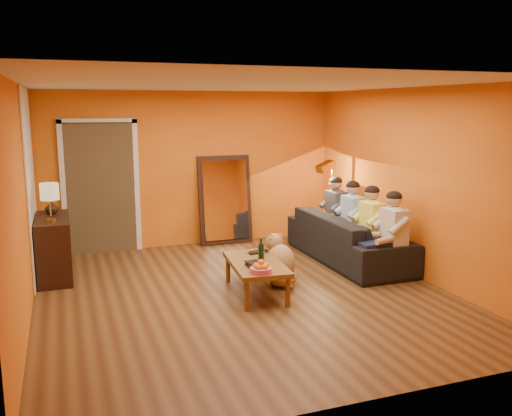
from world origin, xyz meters
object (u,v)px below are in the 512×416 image
object	(u,v)px
person_far_right	(336,214)
tumbler	(262,255)
dog	(281,259)
person_far_left	(394,236)
coffee_table	(256,278)
laptop	(260,253)
sofa	(348,238)
person_mid_right	(353,220)
mirror_frame	(225,200)
sideboard	(54,247)
table_lamp	(50,203)
person_mid_left	(372,227)
vase	(51,207)
wine_bottle	(261,250)
floor_lamp	(331,206)

from	to	relation	value
person_far_right	tumbler	xyz separation A→B (m)	(-1.85, -1.47, -0.15)
dog	person_far_left	bearing A→B (deg)	-18.08
coffee_table	laptop	world-z (taller)	laptop
person_far_left	sofa	bearing A→B (deg)	97.41
coffee_table	person_mid_right	xyz separation A→B (m)	(1.97, 1.04, 0.40)
mirror_frame	dog	distance (m)	2.48
sideboard	person_mid_right	size ratio (longest dim) A/B	0.97
table_lamp	person_mid_left	size ratio (longest dim) A/B	0.42
vase	person_far_left	bearing A→B (deg)	-23.43
mirror_frame	person_mid_left	distance (m)	2.69
vase	table_lamp	bearing A→B (deg)	-90.00
person_far_right	wine_bottle	bearing A→B (deg)	-139.52
sofa	vase	size ratio (longest dim) A/B	12.76
wine_bottle	tumbler	bearing A→B (deg)	67.62
floor_lamp	dog	bearing A→B (deg)	-145.75
sideboard	coffee_table	bearing A→B (deg)	-33.51
coffee_table	dog	world-z (taller)	dog
table_lamp	person_far_right	world-z (taller)	table_lamp
person_far_left	person_far_right	world-z (taller)	same
tumbler	vase	xyz separation A→B (m)	(-2.52, 1.72, 0.48)
person_far_left	vase	distance (m)	4.77
sofa	tumbler	distance (m)	1.91
person_far_left	wine_bottle	bearing A→B (deg)	179.76
coffee_table	person_far_right	bearing A→B (deg)	44.45
table_lamp	tumbler	bearing A→B (deg)	-24.87
dog	person_mid_right	xyz separation A→B (m)	(1.54, 0.82, 0.26)
table_lamp	vase	size ratio (longest dim) A/B	2.64
tumbler	coffee_table	bearing A→B (deg)	-135.00
person_far_right	person_mid_right	bearing A→B (deg)	-90.00
person_mid_right	person_far_right	bearing A→B (deg)	90.00
table_lamp	wine_bottle	size ratio (longest dim) A/B	1.65
sofa	sideboard	bearing A→B (deg)	81.36
vase	wine_bottle	bearing A→B (deg)	-37.64
person_far_left	person_mid_right	xyz separation A→B (m)	(0.00, 1.10, 0.00)
mirror_frame	table_lamp	distance (m)	3.13
sofa	vase	xyz separation A→B (m)	(-4.24, 0.89, 0.59)
table_lamp	dog	size ratio (longest dim) A/B	0.72
person_mid_left	coffee_table	bearing A→B (deg)	-166.00
sideboard	person_far_right	world-z (taller)	person_far_right
dog	wine_bottle	size ratio (longest dim) A/B	2.27
person_far_left	person_far_right	bearing A→B (deg)	90.00
mirror_frame	laptop	size ratio (longest dim) A/B	5.11
mirror_frame	sofa	bearing A→B (deg)	-49.94
dog	wine_bottle	xyz separation A→B (m)	(-0.38, -0.27, 0.22)
dog	vase	world-z (taller)	vase
person_mid_left	wine_bottle	world-z (taller)	person_mid_left
vase	mirror_frame	bearing A→B (deg)	16.57
sideboard	dog	xyz separation A→B (m)	(2.83, -1.37, -0.07)
person_mid_left	laptop	bearing A→B (deg)	-175.47
sofa	floor_lamp	world-z (taller)	floor_lamp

